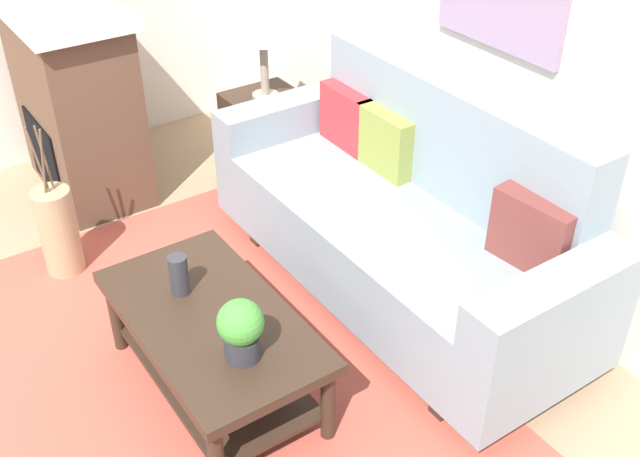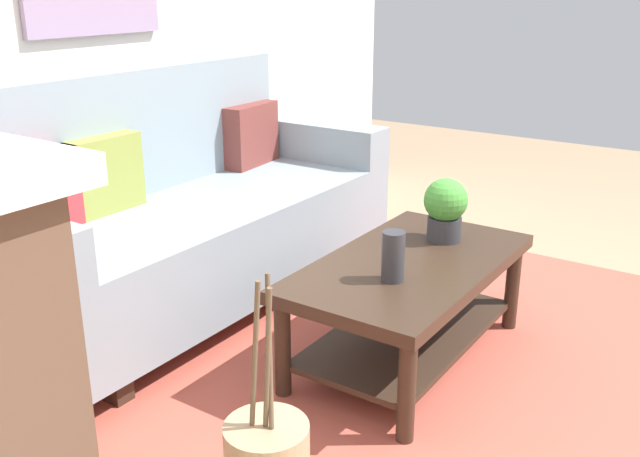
{
  "view_description": "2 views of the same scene",
  "coord_description": "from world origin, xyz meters",
  "px_view_note": "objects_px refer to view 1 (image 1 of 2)",
  "views": [
    {
      "loc": [
        2.25,
        -0.36,
        2.48
      ],
      "look_at": [
        -0.12,
        1.25,
        0.52
      ],
      "focal_mm": 42.52,
      "sensor_mm": 36.0,
      "label": 1
    },
    {
      "loc": [
        -2.25,
        -0.53,
        1.45
      ],
      "look_at": [
        0.08,
        1.04,
        0.46
      ],
      "focal_mm": 39.88,
      "sensor_mm": 36.0,
      "label": 2
    }
  ],
  "objects_px": {
    "couch": "(404,220)",
    "potted_plant_tabletop": "(241,328)",
    "tabletop_vase": "(179,275)",
    "side_table": "(267,138)",
    "throw_pillow_crimson": "(348,118)",
    "throw_pillow_olive": "(386,141)",
    "floor_vase": "(59,232)",
    "table_lamp": "(263,27)",
    "throw_pillow_maroon": "(532,232)",
    "coffee_table": "(213,336)",
    "fireplace": "(77,100)"
  },
  "relations": [
    {
      "from": "tabletop_vase",
      "to": "floor_vase",
      "type": "xyz_separation_m",
      "value": [
        -1.02,
        -0.23,
        -0.28
      ]
    },
    {
      "from": "throw_pillow_crimson",
      "to": "fireplace",
      "type": "relative_size",
      "value": 0.31
    },
    {
      "from": "couch",
      "to": "throw_pillow_maroon",
      "type": "relative_size",
      "value": 5.9
    },
    {
      "from": "tabletop_vase",
      "to": "side_table",
      "type": "bearing_deg",
      "value": 136.85
    },
    {
      "from": "potted_plant_tabletop",
      "to": "tabletop_vase",
      "type": "bearing_deg",
      "value": -176.99
    },
    {
      "from": "couch",
      "to": "fireplace",
      "type": "height_order",
      "value": "fireplace"
    },
    {
      "from": "throw_pillow_maroon",
      "to": "tabletop_vase",
      "type": "bearing_deg",
      "value": -120.99
    },
    {
      "from": "throw_pillow_maroon",
      "to": "fireplace",
      "type": "xyz_separation_m",
      "value": [
        -2.55,
        -1.07,
        -0.09
      ]
    },
    {
      "from": "side_table",
      "to": "tabletop_vase",
      "type": "bearing_deg",
      "value": -43.15
    },
    {
      "from": "couch",
      "to": "floor_vase",
      "type": "xyz_separation_m",
      "value": [
        -1.13,
        -1.37,
        -0.18
      ]
    },
    {
      "from": "throw_pillow_crimson",
      "to": "coffee_table",
      "type": "relative_size",
      "value": 0.33
    },
    {
      "from": "tabletop_vase",
      "to": "side_table",
      "type": "height_order",
      "value": "tabletop_vase"
    },
    {
      "from": "side_table",
      "to": "floor_vase",
      "type": "bearing_deg",
      "value": -80.6
    },
    {
      "from": "throw_pillow_olive",
      "to": "coffee_table",
      "type": "height_order",
      "value": "throw_pillow_olive"
    },
    {
      "from": "throw_pillow_crimson",
      "to": "fireplace",
      "type": "bearing_deg",
      "value": -139.24
    },
    {
      "from": "throw_pillow_maroon",
      "to": "side_table",
      "type": "xyz_separation_m",
      "value": [
        -2.02,
        -0.09,
        -0.4
      ]
    },
    {
      "from": "fireplace",
      "to": "couch",
      "type": "bearing_deg",
      "value": 26.46
    },
    {
      "from": "side_table",
      "to": "fireplace",
      "type": "xyz_separation_m",
      "value": [
        -0.53,
        -0.98,
        0.31
      ]
    },
    {
      "from": "tabletop_vase",
      "to": "table_lamp",
      "type": "height_order",
      "value": "table_lamp"
    },
    {
      "from": "floor_vase",
      "to": "side_table",
      "type": "bearing_deg",
      "value": 99.4
    },
    {
      "from": "throw_pillow_crimson",
      "to": "throw_pillow_olive",
      "type": "relative_size",
      "value": 1.0
    },
    {
      "from": "throw_pillow_crimson",
      "to": "throw_pillow_maroon",
      "type": "xyz_separation_m",
      "value": [
        1.31,
        0.0,
        0.0
      ]
    },
    {
      "from": "couch",
      "to": "throw_pillow_maroon",
      "type": "bearing_deg",
      "value": 10.93
    },
    {
      "from": "throw_pillow_maroon",
      "to": "side_table",
      "type": "relative_size",
      "value": 0.64
    },
    {
      "from": "couch",
      "to": "coffee_table",
      "type": "distance_m",
      "value": 1.12
    },
    {
      "from": "tabletop_vase",
      "to": "throw_pillow_maroon",
      "type": "bearing_deg",
      "value": 59.01
    },
    {
      "from": "couch",
      "to": "floor_vase",
      "type": "bearing_deg",
      "value": -129.45
    },
    {
      "from": "tabletop_vase",
      "to": "table_lamp",
      "type": "relative_size",
      "value": 0.32
    },
    {
      "from": "couch",
      "to": "potted_plant_tabletop",
      "type": "relative_size",
      "value": 8.1
    },
    {
      "from": "throw_pillow_crimson",
      "to": "throw_pillow_olive",
      "type": "xyz_separation_m",
      "value": [
        0.33,
        0.0,
        0.0
      ]
    },
    {
      "from": "couch",
      "to": "throw_pillow_olive",
      "type": "bearing_deg",
      "value": 158.88
    },
    {
      "from": "throw_pillow_maroon",
      "to": "side_table",
      "type": "height_order",
      "value": "throw_pillow_maroon"
    },
    {
      "from": "throw_pillow_olive",
      "to": "table_lamp",
      "type": "xyz_separation_m",
      "value": [
        -1.03,
        -0.09,
        0.31
      ]
    },
    {
      "from": "throw_pillow_olive",
      "to": "throw_pillow_crimson",
      "type": "bearing_deg",
      "value": 180.0
    },
    {
      "from": "potted_plant_tabletop",
      "to": "fireplace",
      "type": "bearing_deg",
      "value": 175.63
    },
    {
      "from": "floor_vase",
      "to": "fireplace",
      "type": "bearing_deg",
      "value": 150.82
    },
    {
      "from": "table_lamp",
      "to": "floor_vase",
      "type": "relative_size",
      "value": 1.15
    },
    {
      "from": "throw_pillow_maroon",
      "to": "table_lamp",
      "type": "height_order",
      "value": "table_lamp"
    },
    {
      "from": "throw_pillow_crimson",
      "to": "floor_vase",
      "type": "bearing_deg",
      "value": -107.56
    },
    {
      "from": "throw_pillow_olive",
      "to": "table_lamp",
      "type": "bearing_deg",
      "value": -174.77
    },
    {
      "from": "side_table",
      "to": "floor_vase",
      "type": "relative_size",
      "value": 1.13
    },
    {
      "from": "throw_pillow_crimson",
      "to": "throw_pillow_olive",
      "type": "distance_m",
      "value": 0.33
    },
    {
      "from": "table_lamp",
      "to": "potted_plant_tabletop",
      "type": "bearing_deg",
      "value": -33.4
    },
    {
      "from": "side_table",
      "to": "throw_pillow_maroon",
      "type": "bearing_deg",
      "value": 2.69
    },
    {
      "from": "coffee_table",
      "to": "fireplace",
      "type": "xyz_separation_m",
      "value": [
        -1.99,
        0.17,
        0.27
      ]
    },
    {
      "from": "side_table",
      "to": "fireplace",
      "type": "relative_size",
      "value": 0.48
    },
    {
      "from": "fireplace",
      "to": "coffee_table",
      "type": "bearing_deg",
      "value": -4.77
    },
    {
      "from": "table_lamp",
      "to": "floor_vase",
      "type": "bearing_deg",
      "value": -80.6
    },
    {
      "from": "throw_pillow_crimson",
      "to": "table_lamp",
      "type": "relative_size",
      "value": 0.63
    },
    {
      "from": "throw_pillow_olive",
      "to": "side_table",
      "type": "relative_size",
      "value": 0.64
    }
  ]
}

